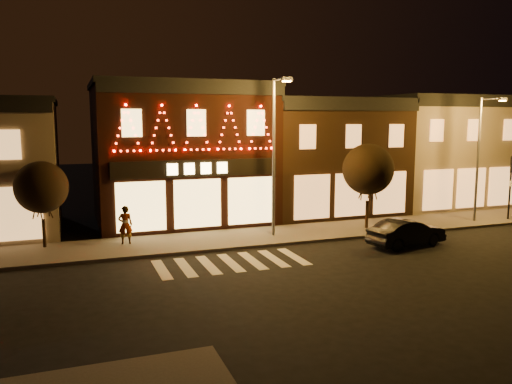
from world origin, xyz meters
TOP-DOWN VIEW (x-y plane):
  - ground at (0.00, 0.00)m, footprint 120.00×120.00m
  - sidewalk_far at (2.00, 8.00)m, footprint 44.00×4.00m
  - building_pulp at (0.00, 13.98)m, footprint 10.20×8.34m
  - building_right_a at (9.50, 13.99)m, footprint 9.20×8.28m
  - building_right_b at (18.50, 13.99)m, footprint 9.20×8.28m
  - traffic_signal_far at (18.66, 6.81)m, footprint 0.34×0.44m
  - streetlamp_mid at (3.55, 7.61)m, footprint 0.51×1.84m
  - streetlamp_right at (16.39, 7.05)m, footprint 0.47×1.67m
  - tree_left at (-7.67, 9.16)m, footprint 2.45×2.45m
  - tree_right at (9.09, 7.62)m, footprint 2.83×2.83m
  - dark_sedan at (9.01, 3.91)m, footprint 4.26×2.06m
  - pedestrian at (-3.97, 8.51)m, footprint 0.72×0.50m

SIDE VIEW (x-z plane):
  - ground at x=0.00m, z-range 0.00..0.00m
  - sidewalk_far at x=2.00m, z-range 0.00..0.15m
  - dark_sedan at x=9.01m, z-range 0.00..1.34m
  - pedestrian at x=-3.97m, z-range 0.15..2.03m
  - traffic_signal_far at x=18.66m, z-range 0.98..4.83m
  - tree_left at x=-7.67m, z-range 0.97..5.07m
  - tree_right at x=9.09m, z-range 1.09..5.82m
  - building_right_a at x=9.50m, z-range 0.01..7.51m
  - building_right_b at x=18.50m, z-range 0.01..7.81m
  - building_pulp at x=0.00m, z-range 0.01..8.31m
  - streetlamp_right at x=16.39m, z-range 0.78..8.09m
  - streetlamp_mid at x=3.55m, z-range 0.85..8.95m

